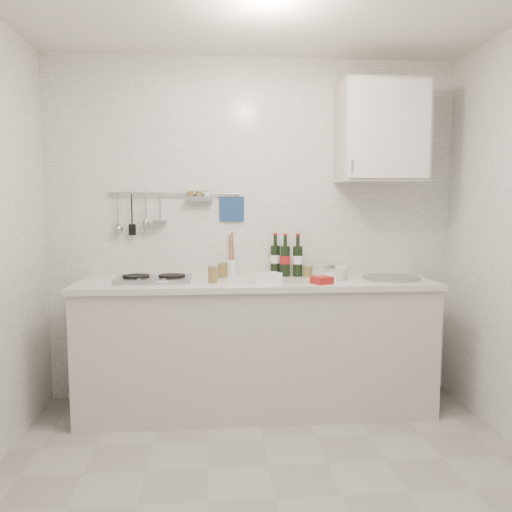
% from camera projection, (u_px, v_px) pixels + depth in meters
% --- Properties ---
extents(floor, '(3.00, 3.00, 0.00)m').
position_uv_depth(floor, '(275.00, 499.00, 2.44)').
color(floor, gray).
rests_on(floor, ground).
extents(back_wall, '(3.00, 0.02, 2.50)m').
position_uv_depth(back_wall, '(253.00, 230.00, 3.71)').
color(back_wall, silver).
rests_on(back_wall, floor).
extents(counter, '(2.44, 0.64, 0.96)m').
position_uv_depth(counter, '(258.00, 349.00, 3.49)').
color(counter, '#B7B1A9').
rests_on(counter, floor).
extents(wall_rail, '(0.98, 0.09, 0.34)m').
position_uv_depth(wall_rail, '(172.00, 207.00, 3.61)').
color(wall_rail, '#93969B').
rests_on(wall_rail, back_wall).
extents(wall_cabinet, '(0.60, 0.38, 0.70)m').
position_uv_depth(wall_cabinet, '(382.00, 132.00, 3.53)').
color(wall_cabinet, '#B7B1A9').
rests_on(wall_cabinet, back_wall).
extents(plate_stack_hob, '(0.28, 0.28, 0.02)m').
position_uv_depth(plate_stack_hob, '(163.00, 280.00, 3.36)').
color(plate_stack_hob, '#445F9B').
rests_on(plate_stack_hob, counter).
extents(plate_stack_sink, '(0.23, 0.22, 0.09)m').
position_uv_depth(plate_stack_sink, '(333.00, 273.00, 3.50)').
color(plate_stack_sink, white).
rests_on(plate_stack_sink, counter).
extents(wine_bottles, '(0.23, 0.14, 0.31)m').
position_uv_depth(wine_bottles, '(286.00, 255.00, 3.64)').
color(wine_bottles, black).
rests_on(wine_bottles, counter).
extents(butter_dish, '(0.23, 0.17, 0.06)m').
position_uv_depth(butter_dish, '(266.00, 277.00, 3.36)').
color(butter_dish, white).
rests_on(butter_dish, counter).
extents(strawberry_punnet, '(0.15, 0.15, 0.05)m').
position_uv_depth(strawberry_punnet, '(322.00, 280.00, 3.28)').
color(strawberry_punnet, '#A7121C').
rests_on(strawberry_punnet, counter).
extents(utensil_crock, '(0.08, 0.08, 0.32)m').
position_uv_depth(utensil_crock, '(231.00, 265.00, 3.67)').
color(utensil_crock, white).
rests_on(utensil_crock, counter).
extents(jar_a, '(0.07, 0.07, 0.11)m').
position_uv_depth(jar_a, '(223.00, 270.00, 3.57)').
color(jar_a, brown).
rests_on(jar_a, counter).
extents(jar_b, '(0.06, 0.06, 0.07)m').
position_uv_depth(jar_b, '(329.00, 270.00, 3.69)').
color(jar_b, brown).
rests_on(jar_b, counter).
extents(jar_c, '(0.07, 0.07, 0.08)m').
position_uv_depth(jar_c, '(308.00, 271.00, 3.62)').
color(jar_c, brown).
rests_on(jar_c, counter).
extents(jar_d, '(0.07, 0.07, 0.12)m').
position_uv_depth(jar_d, '(213.00, 274.00, 3.31)').
color(jar_d, brown).
rests_on(jar_d, counter).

